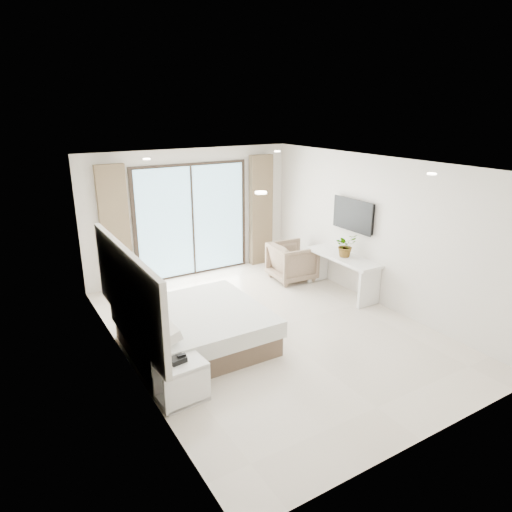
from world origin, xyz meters
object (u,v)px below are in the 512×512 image
object	(u,v)px
armchair	(292,260)
bed	(195,329)
nightstand	(181,381)
console_desk	(342,266)

from	to	relation	value
armchair	bed	bearing A→B (deg)	123.02
armchair	nightstand	bearing A→B (deg)	131.66
bed	armchair	bearing A→B (deg)	28.13
bed	console_desk	xyz separation A→B (m)	(3.33, 0.47, 0.27)
bed	armchair	distance (m)	3.33
console_desk	bed	bearing A→B (deg)	-172.02
bed	console_desk	distance (m)	3.38
console_desk	armchair	bearing A→B (deg)	110.02
bed	armchair	xyz separation A→B (m)	(2.93, 1.57, 0.14)
nightstand	armchair	xyz separation A→B (m)	(3.62, 2.70, 0.17)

